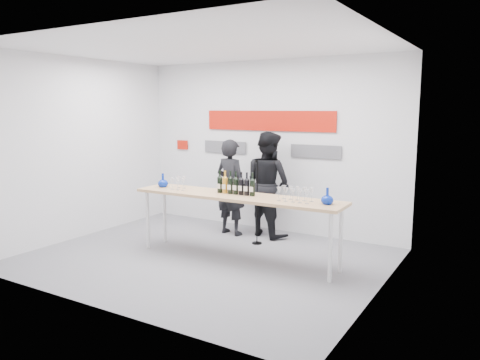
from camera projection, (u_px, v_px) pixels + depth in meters
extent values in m
plane|color=slate|center=(205.00, 258.00, 6.82)|extent=(5.00, 5.00, 0.00)
cube|color=silver|center=(269.00, 146.00, 8.29)|extent=(5.00, 0.04, 3.00)
cube|color=#B91507|center=(268.00, 121.00, 8.19)|extent=(2.50, 0.02, 0.35)
cube|color=#59595E|center=(225.00, 147.00, 8.72)|extent=(0.90, 0.02, 0.22)
cube|color=#59595E|center=(316.00, 152.00, 7.81)|extent=(0.90, 0.02, 0.22)
cube|color=#B91507|center=(182.00, 145.00, 9.23)|extent=(0.25, 0.02, 0.18)
cube|color=#DDAA77|center=(236.00, 196.00, 6.65)|extent=(3.17, 0.70, 0.04)
cylinder|color=silver|center=(148.00, 220.00, 7.26)|extent=(0.05, 0.05, 0.91)
cylinder|color=silver|center=(330.00, 247.00, 5.82)|extent=(0.05, 0.05, 0.91)
cylinder|color=silver|center=(165.00, 214.00, 7.63)|extent=(0.05, 0.05, 0.91)
cylinder|color=silver|center=(341.00, 239.00, 6.18)|extent=(0.05, 0.05, 0.91)
imported|color=black|center=(231.00, 187.00, 8.03)|extent=(0.65, 0.48, 1.65)
imported|color=black|center=(268.00, 184.00, 7.94)|extent=(1.04, 0.92, 1.78)
cylinder|color=black|center=(257.00, 243.00, 7.56)|extent=(0.16, 0.16, 0.02)
cylinder|color=black|center=(257.00, 203.00, 7.46)|extent=(0.02, 0.02, 1.33)
sphere|color=black|center=(257.00, 161.00, 7.33)|extent=(0.04, 0.04, 0.04)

